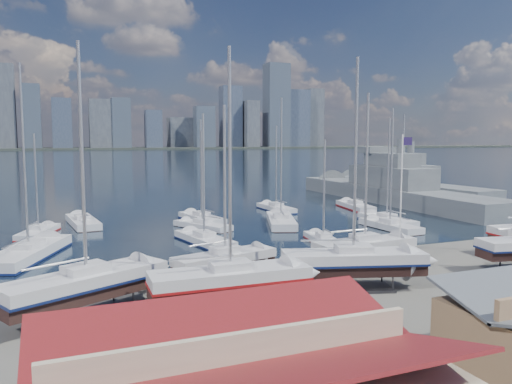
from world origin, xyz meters
name	(u,v)px	position (x,y,z in m)	size (l,w,h in m)	color
ground	(385,281)	(0.00, -10.00, 0.00)	(1400.00, 1400.00, 0.00)	#605E59
water	(94,157)	(0.00, 300.00, -0.15)	(1400.00, 600.00, 0.40)	#172936
far_shore	(77,149)	(0.00, 560.00, 1.10)	(1400.00, 80.00, 2.20)	#2D332D
skyline	(68,114)	(-7.83, 553.76, 39.09)	(639.14, 43.80, 107.69)	#475166
sailboat_cradle_0	(87,284)	(-22.40, -9.51, 2.13)	(10.88, 7.41, 17.14)	#2D2D33
sailboat_cradle_1	(230,280)	(-13.67, -12.07, 2.12)	(10.64, 3.29, 16.98)	#2D2D33
sailboat_cradle_2	(225,260)	(-12.04, -6.12, 1.96)	(8.66, 4.42, 13.79)	#2D2D33
sailboat_cradle_3	(353,261)	(-3.51, -10.84, 2.13)	(11.06, 5.95, 17.13)	#2D2D33
sailboat_cradle_4	(365,247)	(0.47, -6.48, 2.03)	(9.29, 2.95, 15.09)	#2D2D33
sailboat_moored_0	(29,256)	(-26.59, 8.79, 0.31)	(8.08, 13.12, 19.01)	black
sailboat_moored_1	(38,233)	(-26.07, 21.06, 0.31)	(5.05, 8.64, 12.48)	black
sailboat_moored_2	(83,223)	(-20.87, 26.01, 0.32)	(4.08, 10.85, 16.00)	black
sailboat_moored_3	(204,241)	(-9.33, 9.11, 0.31)	(4.57, 10.10, 14.59)	black
sailboat_moored_4	(203,226)	(-7.01, 17.97, 0.32)	(6.03, 8.67, 12.87)	black
sailboat_moored_5	(202,219)	(-5.57, 23.46, 0.31)	(4.46, 10.10, 14.60)	black
sailboat_moored_6	(323,241)	(2.70, 4.49, 0.31)	(3.57, 8.11, 11.73)	black
sailboat_moored_7	(281,223)	(3.35, 16.86, 0.32)	(6.96, 11.90, 17.35)	black
sailboat_moored_8	(276,209)	(8.13, 28.99, 0.31)	(2.98, 9.45, 13.99)	black
sailboat_moored_9	(390,227)	(14.62, 8.76, 0.32)	(3.05, 9.59, 14.32)	black
sailboat_moored_10	(387,221)	(17.13, 12.76, 0.31)	(2.90, 9.90, 14.74)	black
sailboat_moored_11	(355,207)	(20.94, 26.21, 0.31)	(4.53, 10.44, 15.10)	black
naval_ship_east	(390,193)	(31.96, 31.73, 1.67)	(8.86, 51.21, 18.60)	slate
naval_ship_west	(402,185)	(43.84, 43.56, 1.66)	(9.97, 44.77, 18.00)	slate
car_a	(281,348)	(-13.69, -19.93, 0.68)	(1.60, 3.96, 1.35)	gray
car_b	(334,341)	(-10.69, -20.11, 0.63)	(1.34, 3.85, 1.27)	gray
car_c	(492,301)	(2.24, -18.44, 0.68)	(2.25, 4.87, 1.35)	gray
flagpole	(402,192)	(3.76, -7.04, 6.69)	(1.03, 0.12, 11.66)	white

